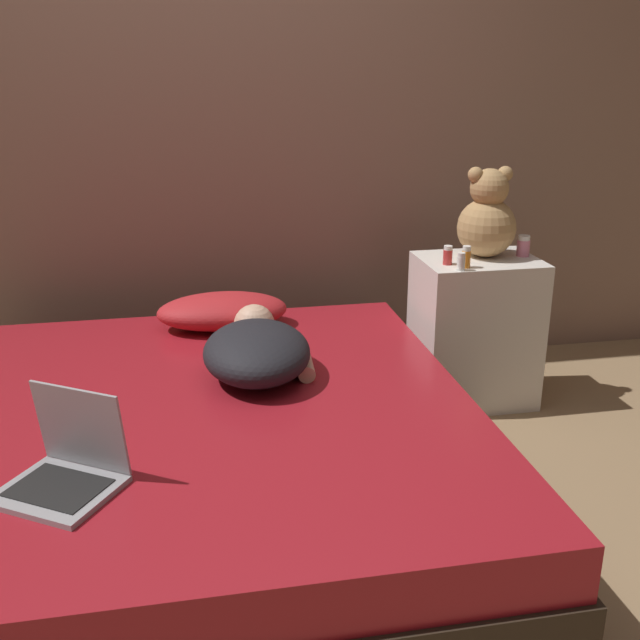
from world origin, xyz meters
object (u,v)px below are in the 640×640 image
person_lying (257,349)px  bottle_pink (523,246)px  pillow (222,311)px  bottle_white (461,262)px  teddy_bear (487,218)px  laptop (67,466)px  bottle_orange (466,257)px  bottle_red (448,255)px

person_lying → bottle_pink: bearing=24.7°
pillow → bottle_white: 0.99m
person_lying → bottle_white: bottle_white is taller
teddy_bear → bottle_pink: teddy_bear is taller
laptop → teddy_bear: (1.60, 1.11, 0.37)m
pillow → bottle_orange: size_ratio=5.97×
bottle_orange → bottle_pink: size_ratio=1.01×
pillow → laptop: bearing=-112.7°
teddy_bear → bottle_orange: teddy_bear is taller
pillow → bottle_orange: (0.97, -0.20, 0.23)m
teddy_bear → bottle_orange: bearing=-132.7°
bottle_orange → bottle_pink: (0.31, 0.13, -0.00)m
laptop → bottle_red: bearing=68.9°
bottle_red → person_lying: bearing=-156.3°
teddy_bear → bottle_white: (-0.18, -0.19, -0.13)m
bottle_pink → teddy_bear: bearing=171.4°
pillow → person_lying: 0.51m
laptop → bottle_pink: 2.09m
teddy_bear → bottle_red: (-0.20, -0.10, -0.13)m
pillow → laptop: size_ratio=1.45×
teddy_bear → bottle_white: bearing=-133.1°
person_lying → teddy_bear: (1.03, 0.46, 0.33)m
bottle_orange → bottle_red: bottle_orange is taller
bottle_white → bottle_red: bearing=101.6°
bottle_red → bottle_pink: (0.37, 0.07, 0.01)m
laptop → bottle_white: size_ratio=5.09×
pillow → person_lying: (0.09, -0.50, 0.02)m
pillow → bottle_pink: size_ratio=6.03×
pillow → teddy_bear: size_ratio=1.41×
laptop → bottle_white: 1.71m
laptop → teddy_bear: bearing=67.7°
person_lying → bottle_pink: bottle_pink is taller
pillow → teddy_bear: teddy_bear is taller
bottle_red → bottle_pink: 0.37m
teddy_bear → bottle_white: 0.30m
bottle_orange → bottle_red: 0.08m
teddy_bear → bottle_orange: 0.25m
bottle_orange → bottle_pink: bearing=23.5°
bottle_red → pillow: bearing=171.6°
bottle_orange → laptop: bearing=-146.7°
teddy_bear → bottle_white: teddy_bear is taller
pillow → laptop: laptop is taller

